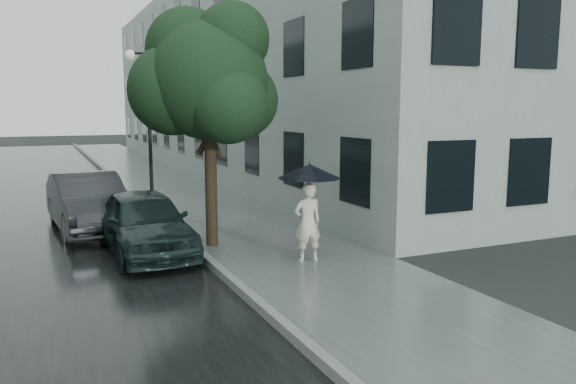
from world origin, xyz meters
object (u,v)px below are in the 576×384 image
street_tree (208,79)px  car_far (88,202)px  car_near (145,222)px  lamp_post (144,114)px  pedestrian (308,223)px

street_tree → car_far: bearing=131.9°
car_near → car_far: (-0.86, 2.85, 0.04)m
lamp_post → pedestrian: bearing=-63.3°
pedestrian → car_far: pedestrian is taller
pedestrian → lamp_post: lamp_post is taller
pedestrian → car_far: 6.02m
car_far → lamp_post: bearing=60.0°
car_near → lamp_post: bearing=77.3°
pedestrian → car_near: 3.40m
pedestrian → car_near: size_ratio=0.40×
car_far → car_near: bearing=-78.3°
car_near → street_tree: bearing=7.4°
lamp_post → street_tree: bearing=-71.0°
street_tree → car_near: (-1.48, -0.25, -2.94)m
pedestrian → car_far: size_ratio=0.36×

